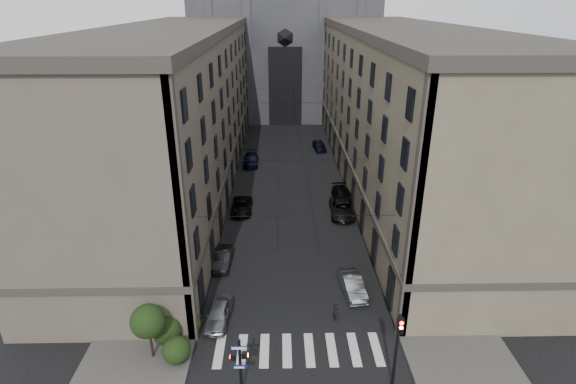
{
  "coord_description": "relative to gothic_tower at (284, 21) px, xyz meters",
  "views": [
    {
      "loc": [
        -1.15,
        -18.36,
        21.49
      ],
      "look_at": [
        -0.58,
        10.1,
        9.31
      ],
      "focal_mm": 28.0,
      "sensor_mm": 36.0,
      "label": 1
    }
  ],
  "objects": [
    {
      "name": "zebra_crossing",
      "position": [
        0.0,
        -69.96,
        -17.79
      ],
      "size": [
        11.0,
        3.2,
        0.01
      ],
      "primitive_type": "cube",
      "color": "beige",
      "rests_on": "ground"
    },
    {
      "name": "car_right_far",
      "position": [
        5.06,
        -26.49,
        -17.08
      ],
      "size": [
        2.18,
        4.38,
        1.44
      ],
      "primitive_type": "imported",
      "rotation": [
        0.0,
        0.0,
        0.12
      ],
      "color": "black",
      "rests_on": "ground"
    },
    {
      "name": "gothic_tower",
      "position": [
        0.0,
        0.0,
        0.0
      ],
      "size": [
        35.0,
        23.0,
        58.0
      ],
      "color": "#2D2D33",
      "rests_on": "ground"
    },
    {
      "name": "car_right_midfar",
      "position": [
        6.2,
        -46.05,
        -17.06
      ],
      "size": [
        2.6,
        5.26,
        1.47
      ],
      "primitive_type": "imported",
      "rotation": [
        0.0,
        0.0,
        0.11
      ],
      "color": "black",
      "rests_on": "ground"
    },
    {
      "name": "building_left",
      "position": [
        -13.44,
        -38.96,
        -8.45
      ],
      "size": [
        13.6,
        60.6,
        18.85
      ],
      "color": "#514A3E",
      "rests_on": "ground"
    },
    {
      "name": "car_right_midnear",
      "position": [
        5.6,
        -49.56,
        -17.03
      ],
      "size": [
        2.78,
        5.63,
        1.54
      ],
      "primitive_type": "imported",
      "rotation": [
        0.0,
        0.0,
        -0.04
      ],
      "color": "black",
      "rests_on": "ground"
    },
    {
      "name": "shrub_cluster",
      "position": [
        -8.72,
        -69.95,
        -16.0
      ],
      "size": [
        3.9,
        4.4,
        3.9
      ],
      "color": "black",
      "rests_on": "sidewalk_left"
    },
    {
      "name": "tram_wires",
      "position": [
        0.0,
        -39.33,
        -10.55
      ],
      "size": [
        14.0,
        60.0,
        0.43
      ],
      "color": "black",
      "rests_on": "ground"
    },
    {
      "name": "car_left_midfar",
      "position": [
        -5.36,
        -48.53,
        -17.14
      ],
      "size": [
        2.2,
        4.75,
        1.32
      ],
      "primitive_type": "imported",
      "rotation": [
        0.0,
        0.0,
        0.0
      ],
      "color": "black",
      "rests_on": "ground"
    },
    {
      "name": "car_left_far",
      "position": [
        -5.21,
        -33.11,
        -17.05
      ],
      "size": [
        2.17,
        5.17,
        1.49
      ],
      "primitive_type": "imported",
      "rotation": [
        0.0,
        0.0,
        0.02
      ],
      "color": "black",
      "rests_on": "ground"
    },
    {
      "name": "sidewalk_right",
      "position": [
        10.5,
        -38.96,
        -17.72
      ],
      "size": [
        7.0,
        80.0,
        0.15
      ],
      "primitive_type": "cube",
      "color": "#383533",
      "rests_on": "ground"
    },
    {
      "name": "building_right",
      "position": [
        13.44,
        -38.96,
        -8.45
      ],
      "size": [
        13.6,
        60.6,
        18.85
      ],
      "color": "brown",
      "rests_on": "ground"
    },
    {
      "name": "pedestrian_signal_left",
      "position": [
        -3.51,
        -73.46,
        -15.48
      ],
      "size": [
        1.02,
        0.38,
        4.0
      ],
      "color": "black",
      "rests_on": "ground"
    },
    {
      "name": "car_right_near",
      "position": [
        4.56,
        -63.6,
        -17.09
      ],
      "size": [
        2.0,
        4.43,
        1.41
      ],
      "primitive_type": "imported",
      "rotation": [
        0.0,
        0.0,
        0.12
      ],
      "color": "slate",
      "rests_on": "ground"
    },
    {
      "name": "car_left_near",
      "position": [
        -5.64,
        -66.96,
        -17.12
      ],
      "size": [
        1.94,
        4.12,
        1.36
      ],
      "primitive_type": "imported",
      "rotation": [
        0.0,
        0.0,
        -0.08
      ],
      "color": "slate",
      "rests_on": "ground"
    },
    {
      "name": "pedestrian",
      "position": [
        2.86,
        -66.96,
        -16.94
      ],
      "size": [
        0.47,
        0.66,
        1.71
      ],
      "primitive_type": "imported",
      "rotation": [
        0.0,
        0.0,
        1.67
      ],
      "color": "black",
      "rests_on": "ground"
    },
    {
      "name": "car_left_midnear",
      "position": [
        -6.2,
        -59.34,
        -17.13
      ],
      "size": [
        1.52,
        4.08,
        1.33
      ],
      "primitive_type": "imported",
      "rotation": [
        0.0,
        0.0,
        -0.03
      ],
      "color": "black",
      "rests_on": "ground"
    },
    {
      "name": "traffic_light_right",
      "position": [
        5.6,
        -73.04,
        -14.51
      ],
      "size": [
        0.34,
        0.5,
        5.2
      ],
      "color": "black",
      "rests_on": "ground"
    },
    {
      "name": "sidewalk_left",
      "position": [
        -10.5,
        -38.96,
        -17.72
      ],
      "size": [
        7.0,
        80.0,
        0.15
      ],
      "primitive_type": "cube",
      "color": "#383533",
      "rests_on": "ground"
    }
  ]
}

